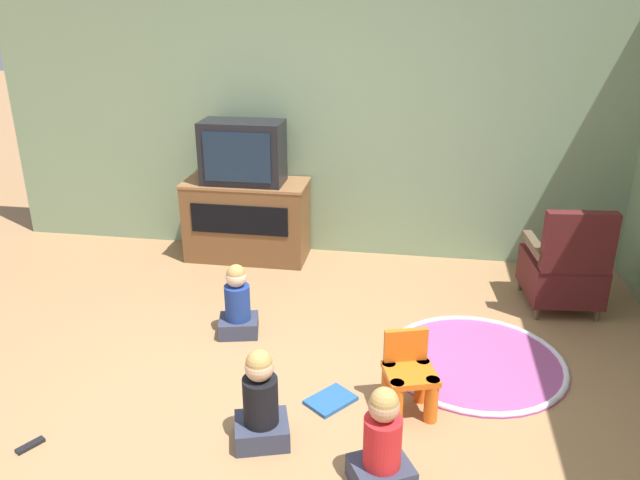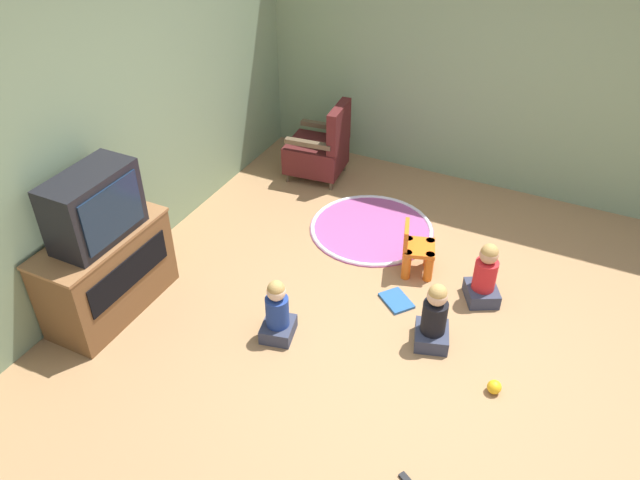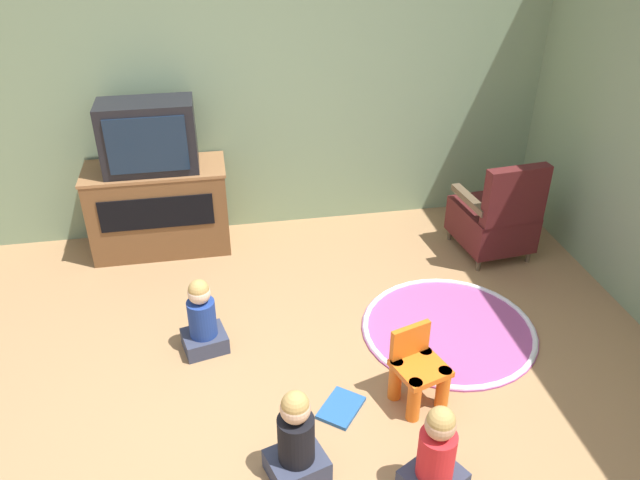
{
  "view_description": "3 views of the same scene",
  "coord_description": "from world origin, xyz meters",
  "px_view_note": "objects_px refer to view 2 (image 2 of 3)",
  "views": [
    {
      "loc": [
        0.84,
        -2.88,
        2.27
      ],
      "look_at": [
        0.2,
        0.96,
        0.72
      ],
      "focal_mm": 35.0,
      "sensor_mm": 36.0,
      "label": 1
    },
    {
      "loc": [
        -3.34,
        -0.96,
        3.45
      ],
      "look_at": [
        0.08,
        0.72,
        0.67
      ],
      "focal_mm": 35.0,
      "sensor_mm": 36.0,
      "label": 2
    },
    {
      "loc": [
        -0.19,
        -2.38,
        2.71
      ],
      "look_at": [
        0.39,
        0.82,
        0.77
      ],
      "focal_mm": 35.0,
      "sensor_mm": 36.0,
      "label": 3
    }
  ],
  "objects_px": {
    "television": "(94,207)",
    "child_watching_left": "(485,276)",
    "child_watching_center": "(434,319)",
    "child_watching_right": "(277,313)",
    "toy_ball": "(494,387)",
    "book": "(397,301)",
    "yellow_kid_chair": "(416,252)",
    "black_armchair": "(320,150)",
    "tv_cabinet": "(107,271)"
  },
  "relations": [
    {
      "from": "television",
      "to": "child_watching_left",
      "type": "xyz_separation_m",
      "value": [
        1.41,
        -2.62,
        -0.74
      ]
    },
    {
      "from": "child_watching_center",
      "to": "child_watching_left",
      "type": "bearing_deg",
      "value": -35.5
    },
    {
      "from": "child_watching_right",
      "to": "toy_ball",
      "type": "bearing_deg",
      "value": -96.9
    },
    {
      "from": "child_watching_left",
      "to": "book",
      "type": "distance_m",
      "value": 0.74
    },
    {
      "from": "child_watching_right",
      "to": "toy_ball",
      "type": "distance_m",
      "value": 1.65
    },
    {
      "from": "toy_ball",
      "to": "book",
      "type": "distance_m",
      "value": 1.12
    },
    {
      "from": "child_watching_center",
      "to": "toy_ball",
      "type": "height_order",
      "value": "child_watching_center"
    },
    {
      "from": "yellow_kid_chair",
      "to": "toy_ball",
      "type": "xyz_separation_m",
      "value": [
        -1.04,
        -0.95,
        -0.15
      ]
    },
    {
      "from": "child_watching_left",
      "to": "child_watching_right",
      "type": "xyz_separation_m",
      "value": [
        -1.1,
        1.3,
        -0.01
      ]
    },
    {
      "from": "book",
      "to": "child_watching_right",
      "type": "bearing_deg",
      "value": 86.48
    },
    {
      "from": "toy_ball",
      "to": "black_armchair",
      "type": "bearing_deg",
      "value": 48.28
    },
    {
      "from": "tv_cabinet",
      "to": "black_armchair",
      "type": "height_order",
      "value": "black_armchair"
    },
    {
      "from": "television",
      "to": "tv_cabinet",
      "type": "bearing_deg",
      "value": 90.0
    },
    {
      "from": "child_watching_right",
      "to": "television",
      "type": "bearing_deg",
      "value": 90.05
    },
    {
      "from": "black_armchair",
      "to": "child_watching_right",
      "type": "relative_size",
      "value": 1.59
    },
    {
      "from": "child_watching_left",
      "to": "yellow_kid_chair",
      "type": "bearing_deg",
      "value": 51.7
    },
    {
      "from": "yellow_kid_chair",
      "to": "child_watching_center",
      "type": "relative_size",
      "value": 0.84
    },
    {
      "from": "child_watching_right",
      "to": "black_armchair",
      "type": "bearing_deg",
      "value": 5.61
    },
    {
      "from": "tv_cabinet",
      "to": "child_watching_right",
      "type": "height_order",
      "value": "tv_cabinet"
    },
    {
      "from": "black_armchair",
      "to": "child_watching_center",
      "type": "bearing_deg",
      "value": 38.76
    },
    {
      "from": "child_watching_right",
      "to": "book",
      "type": "relative_size",
      "value": 1.59
    },
    {
      "from": "child_watching_center",
      "to": "toy_ball",
      "type": "relative_size",
      "value": 5.55
    },
    {
      "from": "tv_cabinet",
      "to": "television",
      "type": "xyz_separation_m",
      "value": [
        0.0,
        -0.04,
        0.62
      ]
    },
    {
      "from": "television",
      "to": "black_armchair",
      "type": "bearing_deg",
      "value": -11.69
    },
    {
      "from": "child_watching_left",
      "to": "child_watching_right",
      "type": "height_order",
      "value": "child_watching_left"
    },
    {
      "from": "child_watching_right",
      "to": "yellow_kid_chair",
      "type": "bearing_deg",
      "value": -42.4
    },
    {
      "from": "tv_cabinet",
      "to": "book",
      "type": "bearing_deg",
      "value": -62.45
    },
    {
      "from": "television",
      "to": "black_armchair",
      "type": "height_order",
      "value": "television"
    },
    {
      "from": "book",
      "to": "child_watching_center",
      "type": "bearing_deg",
      "value": 179.91
    },
    {
      "from": "child_watching_right",
      "to": "toy_ball",
      "type": "relative_size",
      "value": 5.25
    },
    {
      "from": "tv_cabinet",
      "to": "child_watching_center",
      "type": "distance_m",
      "value": 2.56
    },
    {
      "from": "yellow_kid_chair",
      "to": "child_watching_left",
      "type": "xyz_separation_m",
      "value": [
        -0.11,
        -0.62,
        0.04
      ]
    },
    {
      "from": "book",
      "to": "yellow_kid_chair",
      "type": "bearing_deg",
      "value": -51.17
    },
    {
      "from": "yellow_kid_chair",
      "to": "book",
      "type": "distance_m",
      "value": 0.49
    },
    {
      "from": "television",
      "to": "child_watching_right",
      "type": "xyz_separation_m",
      "value": [
        0.3,
        -1.32,
        -0.76
      ]
    },
    {
      "from": "black_armchair",
      "to": "book",
      "type": "height_order",
      "value": "black_armchair"
    },
    {
      "from": "television",
      "to": "book",
      "type": "distance_m",
      "value": 2.48
    },
    {
      "from": "child_watching_left",
      "to": "tv_cabinet",
      "type": "bearing_deg",
      "value": 89.72
    },
    {
      "from": "toy_ball",
      "to": "book",
      "type": "bearing_deg",
      "value": 57.93
    },
    {
      "from": "child_watching_center",
      "to": "toy_ball",
      "type": "xyz_separation_m",
      "value": [
        -0.27,
        -0.55,
        -0.19
      ]
    },
    {
      "from": "child_watching_left",
      "to": "toy_ball",
      "type": "bearing_deg",
      "value": 171.36
    },
    {
      "from": "yellow_kid_chair",
      "to": "child_watching_left",
      "type": "bearing_deg",
      "value": -117.67
    },
    {
      "from": "tv_cabinet",
      "to": "child_watching_left",
      "type": "distance_m",
      "value": 3.01
    },
    {
      "from": "tv_cabinet",
      "to": "child_watching_left",
      "type": "relative_size",
      "value": 1.96
    },
    {
      "from": "child_watching_center",
      "to": "toy_ball",
      "type": "bearing_deg",
      "value": -133.88
    },
    {
      "from": "yellow_kid_chair",
      "to": "black_armchair",
      "type": "bearing_deg",
      "value": 35.36
    },
    {
      "from": "black_armchair",
      "to": "child_watching_left",
      "type": "bearing_deg",
      "value": 53.62
    },
    {
      "from": "television",
      "to": "book",
      "type": "bearing_deg",
      "value": -62.03
    },
    {
      "from": "yellow_kid_chair",
      "to": "toy_ball",
      "type": "height_order",
      "value": "yellow_kid_chair"
    },
    {
      "from": "black_armchair",
      "to": "tv_cabinet",
      "type": "bearing_deg",
      "value": -18.49
    }
  ]
}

